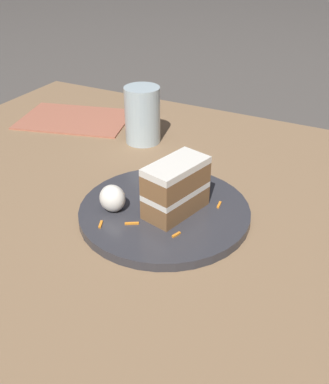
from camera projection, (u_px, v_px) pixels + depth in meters
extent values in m
plane|color=#4C4742|center=(192.00, 223.00, 0.79)|extent=(6.00, 6.00, 0.00)
cube|color=#846647|center=(192.00, 216.00, 0.79)|extent=(1.36, 0.94, 0.03)
cylinder|color=#333338|center=(164.00, 212.00, 0.76)|extent=(0.29, 0.29, 0.02)
cube|color=brown|center=(176.00, 202.00, 0.74)|extent=(0.08, 0.12, 0.03)
cube|color=white|center=(176.00, 191.00, 0.73)|extent=(0.08, 0.12, 0.01)
cube|color=brown|center=(176.00, 179.00, 0.72)|extent=(0.08, 0.12, 0.03)
cube|color=white|center=(176.00, 166.00, 0.70)|extent=(0.08, 0.12, 0.01)
ellipsoid|color=white|center=(112.00, 198.00, 0.74)|extent=(0.04, 0.04, 0.05)
cylinder|color=orange|center=(158.00, 179.00, 0.83)|extent=(0.06, 0.06, 0.01)
cube|color=orange|center=(132.00, 223.00, 0.71)|extent=(0.02, 0.01, 0.00)
cube|color=orange|center=(219.00, 205.00, 0.76)|extent=(0.01, 0.02, 0.00)
cube|color=orange|center=(101.00, 224.00, 0.71)|extent=(0.01, 0.02, 0.00)
cube|color=orange|center=(176.00, 235.00, 0.69)|extent=(0.01, 0.02, 0.00)
cylinder|color=silver|center=(142.00, 115.00, 0.99)|extent=(0.08, 0.08, 0.13)
cylinder|color=silver|center=(143.00, 132.00, 1.01)|extent=(0.07, 0.07, 0.04)
cube|color=#B2664C|center=(75.00, 119.00, 1.13)|extent=(0.30, 0.25, 0.00)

